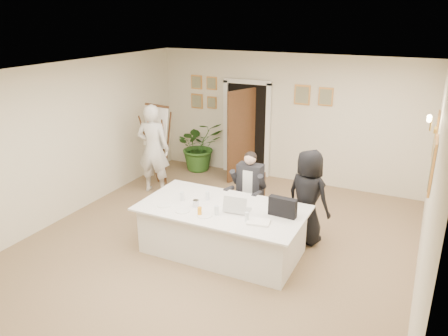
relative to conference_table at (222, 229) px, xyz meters
The scene contains 28 objects.
floor 0.43m from the conference_table, behind, with size 7.00×7.00×0.00m, color brown.
ceiling 2.41m from the conference_table, behind, with size 6.00×7.00×0.02m, color white.
wall_back 3.67m from the conference_table, 92.97° to the left, with size 6.00×0.10×2.80m, color beige.
wall_front 3.62m from the conference_table, 93.02° to the right, with size 6.00×0.10×2.80m, color beige.
wall_left 3.34m from the conference_table, behind, with size 0.10×7.00×2.80m, color beige.
wall_right 2.99m from the conference_table, ahead, with size 0.10×7.00×2.80m, color beige.
doorway 3.57m from the conference_table, 107.65° to the left, with size 1.14×0.86×2.20m.
pictures_back_wall 3.92m from the conference_table, 105.70° to the left, with size 3.40×0.06×0.80m, color #CF9046, non-canonical shape.
pictures_right_wall 3.33m from the conference_table, 23.79° to the left, with size 0.06×2.20×0.80m, color #CF9046, non-canonical shape.
wall_sconce 3.44m from the conference_table, 24.34° to the left, with size 0.20×0.30×0.24m, color #B7933A, non-canonical shape.
conference_table is the anchor object (origin of this frame).
seated_man 1.07m from the conference_table, 89.11° to the left, with size 0.59×0.63×1.38m, color black, non-canonical shape.
flip_chart 3.24m from the conference_table, 140.89° to the left, with size 0.63×0.43×1.75m.
standing_man 2.94m from the conference_table, 145.65° to the left, with size 0.68×0.45×1.87m, color silver.
standing_woman 1.48m from the conference_table, 40.63° to the left, with size 0.77×0.50×1.58m, color black.
potted_palm 3.90m from the conference_table, 124.07° to the left, with size 1.08×0.94×1.20m, color #29551C.
laptop 0.59m from the conference_table, ahead, with size 0.36×0.37×0.28m, color #B7BABC, non-canonical shape.
laptop_bag 1.07m from the conference_table, ahead, with size 0.42×0.11×0.29m, color black.
paper_stack 0.84m from the conference_table, 20.28° to the right, with size 0.32×0.22×0.03m, color white.
plate_left 0.98m from the conference_table, 157.72° to the right, with size 0.21×0.21×0.01m, color white.
plate_mid 0.73m from the conference_table, 140.35° to the right, with size 0.22×0.22×0.01m, color white.
plate_near 0.56m from the conference_table, 105.16° to the right, with size 0.23×0.23×0.01m, color white.
glass_a 0.82m from the conference_table, behind, with size 0.07×0.07×0.14m, color silver.
glass_b 0.53m from the conference_table, 82.03° to the right, with size 0.06×0.06×0.14m, color silver.
glass_c 0.75m from the conference_table, 27.72° to the right, with size 0.06×0.06×0.14m, color silver.
glass_d 0.58m from the conference_table, 155.96° to the left, with size 0.07×0.07×0.14m, color silver.
oj_glass 0.63m from the conference_table, 113.53° to the right, with size 0.06×0.06×0.13m, color orange.
steel_jug 0.60m from the conference_table, 156.53° to the right, with size 0.10×0.10×0.11m, color silver.
Camera 1 is at (2.87, -5.51, 3.60)m, focal length 35.00 mm.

